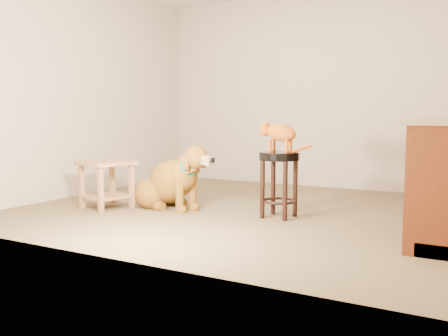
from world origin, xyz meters
The scene contains 7 objects.
floor centered at (0.00, 0.00, 0.00)m, with size 4.50×4.00×0.01m, color brown.
room_shell centered at (0.00, 0.00, 1.68)m, with size 4.54×4.04×2.62m.
padded_stool centered at (0.39, -0.17, 0.44)m, with size 0.38×0.38×0.62m.
wood_stool centered at (1.61, 1.70, 0.34)m, with size 0.39×0.39×0.66m.
side_table centered at (-1.35, -0.62, 0.33)m, with size 0.59×0.59×0.50m.
golden_retriever centered at (-0.76, -0.30, 0.27)m, with size 1.11×0.61×0.72m.
tabby_kitten centered at (0.38, -0.17, 0.80)m, with size 0.52×0.18×0.32m.
Camera 1 is at (2.24, -4.49, 0.97)m, focal length 40.00 mm.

